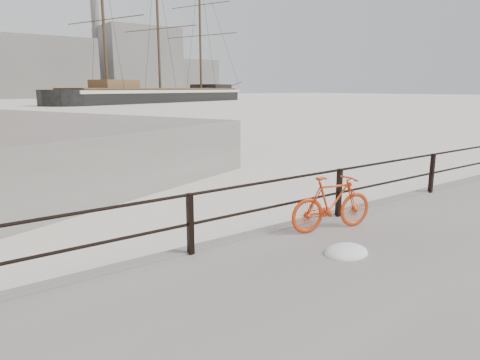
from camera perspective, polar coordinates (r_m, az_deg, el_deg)
ground at (r=12.09m, az=23.24°, el=-3.00°), size 400.00×400.00×0.00m
guardrail at (r=11.84m, az=24.20°, el=0.83°), size 28.00×0.10×1.00m
bicycle at (r=8.12m, az=12.18°, el=-3.03°), size 1.73×0.63×1.03m
barque_black at (r=96.26m, az=-10.51°, el=10.17°), size 66.18×41.56×35.42m
industrial_west at (r=149.03m, az=-25.31°, el=13.33°), size 32.00×18.00×18.00m
industrial_mid at (r=164.55m, az=-13.36°, el=14.97°), size 26.00×20.00×24.00m
industrial_east at (r=179.09m, az=-6.98°, el=13.34°), size 20.00×16.00×14.00m
smokestack at (r=165.42m, az=-18.62°, el=18.14°), size 2.80×2.80×44.00m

